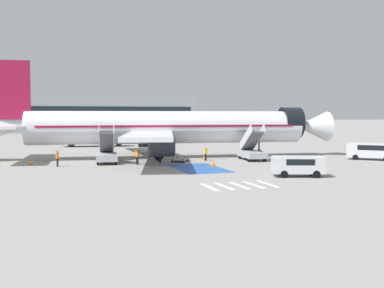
{
  "coord_description": "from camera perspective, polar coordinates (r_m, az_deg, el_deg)",
  "views": [
    {
      "loc": [
        -15.44,
        -53.56,
        5.38
      ],
      "look_at": [
        1.93,
        -1.14,
        1.68
      ],
      "focal_mm": 42.0,
      "sensor_mm": 36.0,
      "label": 1
    }
  ],
  "objects": [
    {
      "name": "baggage_cart",
      "position": [
        50.75,
        -1.53,
        -1.96
      ],
      "size": [
        2.62,
        3.0,
        0.87
      ],
      "rotation": [
        0.0,
        0.0,
        2.6
      ],
      "color": "gray",
      "rests_on": "ground_plane"
    },
    {
      "name": "ground_plane",
      "position": [
        56.0,
        -2.25,
        -1.68
      ],
      "size": [
        600.0,
        600.0,
        0.0
      ],
      "primitive_type": "plane",
      "color": "gray"
    },
    {
      "name": "apron_walkway_bar_0",
      "position": [
        33.19,
        2.23,
        -5.49
      ],
      "size": [
        0.44,
        3.6,
        0.01
      ],
      "primitive_type": "cube",
      "color": "silver",
      "rests_on": "ground_plane"
    },
    {
      "name": "boarding_stairs_forward",
      "position": [
        52.82,
        7.61,
        -0.93
      ],
      "size": [
        2.78,
        5.43,
        4.26
      ],
      "rotation": [
        0.0,
        0.0,
        -0.12
      ],
      "color": "#ADB2BA",
      "rests_on": "ground_plane"
    },
    {
      "name": "apron_walkway_bar_4",
      "position": [
        35.14,
        9.6,
        -5.02
      ],
      "size": [
        0.44,
        3.6,
        0.01
      ],
      "primitive_type": "cube",
      "color": "silver",
      "rests_on": "ground_plane"
    },
    {
      "name": "traffic_cone_2",
      "position": [
        46.2,
        2.69,
        -2.49
      ],
      "size": [
        0.52,
        0.52,
        0.58
      ],
      "color": "orange",
      "rests_on": "ground_plane"
    },
    {
      "name": "apron_walkway_bar_3",
      "position": [
        34.6,
        7.84,
        -5.14
      ],
      "size": [
        0.44,
        3.6,
        0.01
      ],
      "primitive_type": "cube",
      "color": "silver",
      "rests_on": "ground_plane"
    },
    {
      "name": "apron_stand_patch_blue",
      "position": [
        44.57,
        0.81,
        -3.09
      ],
      "size": [
        4.55,
        8.3,
        0.01
      ],
      "primitive_type": "cube",
      "color": "#2856A8",
      "rests_on": "ground_plane"
    },
    {
      "name": "service_van_0",
      "position": [
        56.61,
        21.82,
        -0.7
      ],
      "size": [
        5.18,
        5.03,
        1.95
      ],
      "rotation": [
        0.0,
        0.0,
        3.96
      ],
      "color": "silver",
      "rests_on": "ground_plane"
    },
    {
      "name": "apron_walkway_bar_1",
      "position": [
        33.62,
        4.15,
        -5.38
      ],
      "size": [
        0.44,
        3.6,
        0.01
      ],
      "primitive_type": "cube",
      "color": "silver",
      "rests_on": "ground_plane"
    },
    {
      "name": "ground_crew_2",
      "position": [
        48.09,
        -6.97,
        -1.44
      ],
      "size": [
        0.46,
        0.47,
        1.71
      ],
      "rotation": [
        0.0,
        0.0,
        5.46
      ],
      "color": "#191E38",
      "rests_on": "ground_plane"
    },
    {
      "name": "fuel_tanker",
      "position": [
        76.05,
        -11.97,
        1.11
      ],
      "size": [
        11.05,
        4.04,
        3.69
      ],
      "rotation": [
        0.0,
        0.0,
        1.42
      ],
      "color": "#38383D",
      "rests_on": "ground_plane"
    },
    {
      "name": "ground_crew_1",
      "position": [
        51.81,
        1.72,
        -1.09
      ],
      "size": [
        0.47,
        0.46,
        1.63
      ],
      "rotation": [
        0.0,
        0.0,
        3.89
      ],
      "color": "black",
      "rests_on": "ground_plane"
    },
    {
      "name": "ground_crew_3",
      "position": [
        47.83,
        -16.73,
        -1.62
      ],
      "size": [
        0.32,
        0.47,
        1.68
      ],
      "rotation": [
        0.0,
        0.0,
        1.79
      ],
      "color": "black",
      "rests_on": "ground_plane"
    },
    {
      "name": "boarding_stairs_aft",
      "position": [
        50.01,
        -10.79,
        -1.23
      ],
      "size": [
        2.78,
        5.43,
        4.28
      ],
      "rotation": [
        0.0,
        0.0,
        -0.12
      ],
      "color": "#ADB2BA",
      "rests_on": "ground_plane"
    },
    {
      "name": "traffic_cone_0",
      "position": [
        52.68,
        1.59,
        -1.71
      ],
      "size": [
        0.52,
        0.52,
        0.58
      ],
      "color": "orange",
      "rests_on": "ground_plane"
    },
    {
      "name": "apron_leadline_yellow",
      "position": [
        55.17,
        -3.0,
        -1.76
      ],
      "size": [
        76.77,
        9.76,
        0.01
      ],
      "primitive_type": "cube",
      "rotation": [
        0.0,
        0.0,
        -1.69
      ],
      "color": "gold",
      "rests_on": "ground_plane"
    },
    {
      "name": "apron_walkway_bar_2",
      "position": [
        34.1,
        6.02,
        -5.26
      ],
      "size": [
        0.44,
        3.6,
        0.01
      ],
      "primitive_type": "cube",
      "color": "silver",
      "rests_on": "ground_plane"
    },
    {
      "name": "terminal_building",
      "position": [
        138.3,
        -17.2,
        3.6
      ],
      "size": [
        84.47,
        12.1,
        10.45
      ],
      "color": "#9EA3A8",
      "rests_on": "ground_plane"
    },
    {
      "name": "ground_crew_0",
      "position": [
        49.32,
        -4.07,
        -1.32
      ],
      "size": [
        0.41,
        0.49,
        1.67
      ],
      "rotation": [
        0.0,
        0.0,
        5.22
      ],
      "color": "#191E38",
      "rests_on": "ground_plane"
    },
    {
      "name": "service_van_1",
      "position": [
        39.62,
        13.33,
        -2.53
      ],
      "size": [
        4.75,
        3.23,
        1.74
      ],
      "rotation": [
        0.0,
        0.0,
        4.37
      ],
      "color": "silver",
      "rests_on": "ground_plane"
    },
    {
      "name": "traffic_cone_1",
      "position": [
        50.21,
        -19.77,
        -2.19
      ],
      "size": [
        0.56,
        0.56,
        0.62
      ],
      "color": "orange",
      "rests_on": "ground_plane"
    },
    {
      "name": "airliner",
      "position": [
        54.84,
        -3.67,
        2.12
      ],
      "size": [
        43.76,
        32.37,
        11.48
      ],
      "rotation": [
        0.0,
        0.0,
        -1.69
      ],
      "color": "silver",
      "rests_on": "ground_plane"
    }
  ]
}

